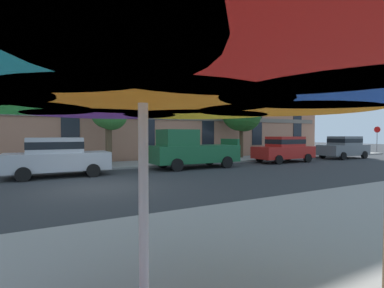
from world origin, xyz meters
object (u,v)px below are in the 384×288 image
Objects in this scene: sedan_gray at (344,147)px; street_tree_right at (242,114)px; sedan_red at (284,149)px; sedan_silver at (57,156)px; patio_umbrella at (143,69)px; pickup_green at (191,150)px; stop_sign at (377,135)px; street_tree_middle at (110,112)px.

street_tree_right reaches higher than sedan_gray.
sedan_red is 6.65m from sedan_gray.
sedan_silver is 12.77m from patio_umbrella.
sedan_gray is (6.65, 0.00, 0.00)m from sedan_red.
sedan_silver is 20.91m from sedan_gray.
patio_umbrella is (-7.21, -12.70, 1.27)m from pickup_green.
street_tree_right reaches higher than pickup_green.
patio_umbrella is at bearing -153.36° from stop_sign.
street_tree_right reaches higher than patio_umbrella.
street_tree_right reaches higher than stop_sign.
pickup_green is 5.39m from street_tree_middle.
street_tree_middle is at bearing -178.04° from street_tree_right.
street_tree_right is 1.38× the size of patio_umbrella.
patio_umbrella is at bearing -130.08° from street_tree_right.
stop_sign is (32.40, 3.70, 0.93)m from sedan_silver.
street_tree_middle is at bearing -178.73° from stop_sign.
sedan_silver is 0.86× the size of pickup_green.
stop_sign reaches higher than sedan_silver.
patio_umbrella is (-0.29, -12.70, 1.35)m from sedan_silver.
pickup_green reaches higher than sedan_silver.
sedan_gray is at bearing 0.00° from sedan_silver.
pickup_green is (6.92, 0.00, 0.08)m from sedan_silver.
stop_sign is at bearing 8.26° from pickup_green.
stop_sign is at bearing 1.27° from street_tree_middle.
street_tree_right is (13.26, 3.40, 2.60)m from sedan_silver.
stop_sign reaches higher than pickup_green.
pickup_green is 1.16× the size of sedan_red.
sedan_gray is at bearing -9.71° from street_tree_middle.
pickup_green is 1.01× the size of street_tree_right.
patio_umbrella reaches higher than sedan_red.
patio_umbrella is (-32.69, -16.40, 0.42)m from stop_sign.
street_tree_right is 21.08m from patio_umbrella.
sedan_gray is 24.75m from patio_umbrella.
sedan_silver and sedan_red have the same top height.
patio_umbrella is at bearing -119.59° from pickup_green.
street_tree_right is at bearing -179.10° from stop_sign.
street_tree_middle is 0.87× the size of street_tree_right.
pickup_green is at bearing 180.00° from sedan_red.
street_tree_right is (6.33, 3.40, 2.52)m from pickup_green.
stop_sign is at bearing 17.84° from sedan_gray.
stop_sign is 0.77× the size of patio_umbrella.
street_tree_right is at bearing 14.38° from sedan_silver.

